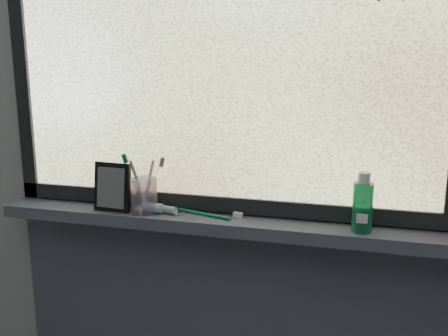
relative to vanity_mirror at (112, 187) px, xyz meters
name	(u,v)px	position (x,y,z in m)	size (l,w,h in m)	color
wall_back	(247,142)	(0.42, 0.10, 0.15)	(3.00, 0.01, 2.50)	#9EA3A8
windowsill	(241,225)	(0.42, 0.02, -0.10)	(1.62, 0.14, 0.04)	#474A5F
window_pane	(246,50)	(0.42, 0.07, 0.43)	(1.50, 0.01, 1.00)	silver
frame_bottom	(245,205)	(0.42, 0.07, -0.05)	(1.60, 0.03, 0.05)	black
frame_left	(21,51)	(-0.35, 0.07, 0.43)	(0.05, 0.03, 1.10)	black
vanity_mirror	(112,187)	(0.00, 0.00, 0.00)	(0.13, 0.06, 0.16)	black
toothpaste_tube	(160,209)	(0.16, 0.01, -0.06)	(0.18, 0.04, 0.03)	silver
toothbrush_cup	(144,195)	(0.11, 0.01, -0.02)	(0.09, 0.09, 0.11)	#A895C6
toothbrush_lying	(204,213)	(0.30, 0.02, -0.07)	(0.24, 0.02, 0.02)	#0C6F52
mouthwash_bottle	(363,202)	(0.78, 0.00, 0.01)	(0.06, 0.06, 0.14)	#1B8D54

